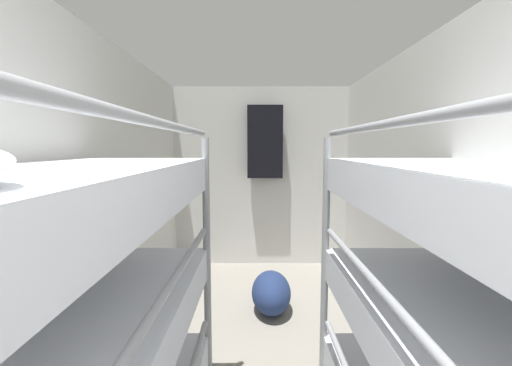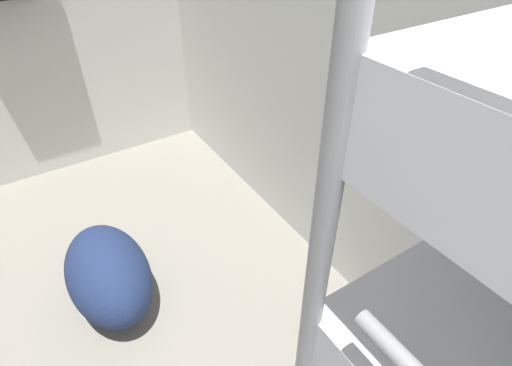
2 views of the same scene
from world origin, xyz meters
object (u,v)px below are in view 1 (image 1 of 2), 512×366
at_px(bunk_stack_left_near, 58,354).
at_px(duffel_bag, 270,292).
at_px(hanging_coat, 264,142).
at_px(bunk_stack_right_near, 486,353).

xyz_separation_m(bunk_stack_left_near, duffel_bag, (0.81, 1.98, -0.66)).
bearing_deg(duffel_bag, hanging_coat, 91.42).
bearing_deg(bunk_stack_left_near, hanging_coat, 76.19).
bearing_deg(bunk_stack_right_near, bunk_stack_left_near, 180.00).
bearing_deg(hanging_coat, bunk_stack_left_near, -103.81).
bearing_deg(duffel_bag, bunk_stack_left_near, -112.33).
height_order(bunk_stack_left_near, hanging_coat, hanging_coat).
bearing_deg(bunk_stack_right_near, hanging_coat, 102.07).
height_order(duffel_bag, hanging_coat, hanging_coat).
relative_size(bunk_stack_right_near, duffel_bag, 3.01).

